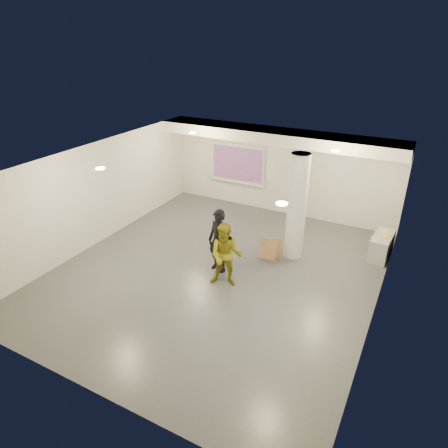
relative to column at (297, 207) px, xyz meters
The scene contains 20 objects.
floor 2.78m from the column, 129.81° to the right, with size 8.00×9.00×0.01m, color #3C3E44.
ceiling 2.78m from the column, 129.81° to the right, with size 8.00×9.00×0.01m, color silver.
wall_back 3.09m from the column, 119.05° to the left, with size 8.00×0.01×3.00m, color silver.
wall_front 6.48m from the column, 103.39° to the right, with size 8.00×0.01×3.00m, color silver.
wall_left 5.79m from the column, 161.88° to the right, with size 0.01×9.00×3.00m, color silver.
wall_right 3.08m from the column, 35.75° to the right, with size 0.01×9.00×3.00m, color silver.
soffit_band 2.94m from the column, 124.90° to the left, with size 8.00×1.10×0.36m, color silver.
downlight_nw 4.05m from the column, 169.29° to the left, with size 0.22×0.22×0.02m, color #FFD799.
downlight_ne 1.78m from the column, 45.00° to the left, with size 0.22×0.22×0.02m, color #FFD799.
downlight_sw 5.17m from the column, 138.27° to the right, with size 0.22×0.22×0.02m, color #FFD799.
downlight_se 3.68m from the column, 78.02° to the right, with size 0.22×0.22×0.02m, color #FFD799.
column is the anchor object (origin of this frame).
projection_screen 4.08m from the column, 139.44° to the left, with size 2.10×0.13×1.42m.
credenza 2.74m from the column, 26.35° to the left, with size 0.49×1.17×0.68m, color #939698.
papers_stack 2.70m from the column, 31.10° to the left, with size 0.24×0.30×0.02m, color silver.
postit_pad 2.60m from the column, 23.63° to the left, with size 0.19×0.26×0.03m, color yellow.
cardboard_back 1.36m from the column, 138.90° to the right, with size 0.55×0.05×0.60m, color olive.
cardboard_front 1.44m from the column, 137.74° to the right, with size 0.51×0.05×0.56m, color olive.
woman 2.34m from the column, 131.93° to the right, with size 0.64×0.42×1.74m, color black.
man 2.51m from the column, 114.91° to the right, with size 0.82×0.64×1.69m, color olive.
Camera 1 is at (4.40, -7.92, 5.82)m, focal length 32.00 mm.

